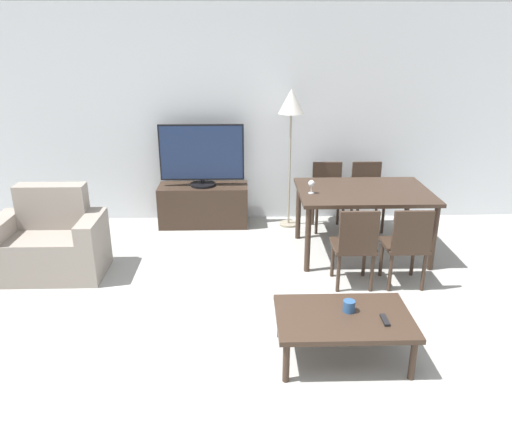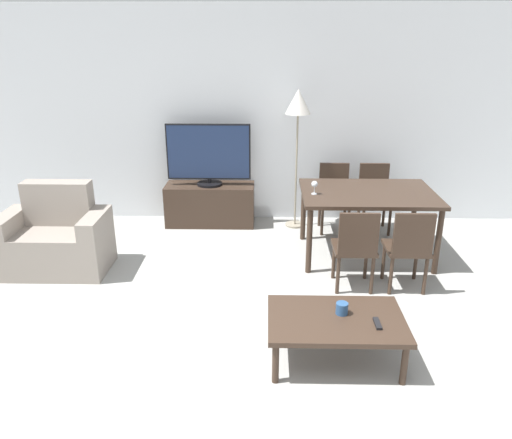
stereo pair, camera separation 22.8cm
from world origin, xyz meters
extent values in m
plane|color=#9E9E99|center=(0.00, 0.00, 0.00)|extent=(18.00, 18.00, 0.00)
cube|color=silver|center=(0.00, 3.68, 1.35)|extent=(7.55, 0.06, 2.70)
cube|color=gray|center=(-1.97, 1.99, 0.22)|extent=(0.70, 0.64, 0.45)
cube|color=gray|center=(-1.97, 2.21, 0.68)|extent=(0.70, 0.20, 0.46)
cube|color=gray|center=(-2.41, 1.99, 0.31)|extent=(0.18, 0.64, 0.63)
cube|color=gray|center=(-1.52, 1.99, 0.31)|extent=(0.18, 0.64, 0.63)
cube|color=#38281E|center=(-0.51, 3.39, 0.26)|extent=(1.13, 0.43, 0.53)
cylinder|color=black|center=(-0.51, 3.39, 0.54)|extent=(0.32, 0.32, 0.03)
cylinder|color=black|center=(-0.51, 3.39, 0.58)|extent=(0.04, 0.04, 0.05)
cube|color=black|center=(-0.51, 3.39, 0.96)|extent=(1.05, 0.04, 0.70)
cube|color=#19284C|center=(-0.51, 3.37, 0.96)|extent=(1.02, 0.01, 0.66)
cube|color=#38281E|center=(0.75, 0.51, 0.34)|extent=(1.02, 0.67, 0.04)
cylinder|color=#38281E|center=(0.30, 0.23, 0.16)|extent=(0.05, 0.05, 0.32)
cylinder|color=#38281E|center=(1.21, 0.23, 0.16)|extent=(0.05, 0.05, 0.32)
cylinder|color=#38281E|center=(0.30, 0.79, 0.16)|extent=(0.05, 0.05, 0.32)
cylinder|color=#38281E|center=(1.21, 0.79, 0.16)|extent=(0.05, 0.05, 0.32)
cube|color=#38281E|center=(1.32, 2.45, 0.73)|extent=(1.43, 1.02, 0.04)
cylinder|color=#38281E|center=(0.67, 2.00, 0.35)|extent=(0.06, 0.06, 0.71)
cylinder|color=#38281E|center=(1.98, 2.00, 0.35)|extent=(0.06, 0.06, 0.71)
cylinder|color=#38281E|center=(0.67, 2.89, 0.35)|extent=(0.06, 0.06, 0.71)
cylinder|color=#38281E|center=(1.98, 2.89, 0.35)|extent=(0.06, 0.06, 0.71)
cube|color=#38281E|center=(1.07, 1.71, 0.41)|extent=(0.40, 0.40, 0.04)
cylinder|color=#38281E|center=(0.91, 1.87, 0.20)|extent=(0.04, 0.04, 0.39)
cylinder|color=#38281E|center=(1.23, 1.87, 0.20)|extent=(0.04, 0.04, 0.39)
cylinder|color=#38281E|center=(0.91, 1.55, 0.20)|extent=(0.04, 0.04, 0.39)
cylinder|color=#38281E|center=(1.23, 1.55, 0.20)|extent=(0.04, 0.04, 0.39)
cube|color=#38281E|center=(1.07, 1.53, 0.63)|extent=(0.37, 0.04, 0.40)
cube|color=#38281E|center=(1.57, 3.18, 0.41)|extent=(0.40, 0.40, 0.04)
cylinder|color=#38281E|center=(1.41, 3.02, 0.20)|extent=(0.04, 0.04, 0.39)
cylinder|color=#38281E|center=(1.74, 3.02, 0.20)|extent=(0.04, 0.04, 0.39)
cylinder|color=#38281E|center=(1.41, 3.35, 0.20)|extent=(0.04, 0.04, 0.39)
cylinder|color=#38281E|center=(1.74, 3.35, 0.20)|extent=(0.04, 0.04, 0.39)
cube|color=#38281E|center=(1.57, 3.37, 0.63)|extent=(0.37, 0.04, 0.40)
cube|color=#38281E|center=(1.57, 1.71, 0.41)|extent=(0.40, 0.40, 0.04)
cylinder|color=#38281E|center=(1.41, 1.87, 0.20)|extent=(0.04, 0.04, 0.39)
cylinder|color=#38281E|center=(1.74, 1.87, 0.20)|extent=(0.04, 0.04, 0.39)
cylinder|color=#38281E|center=(1.41, 1.55, 0.20)|extent=(0.04, 0.04, 0.39)
cylinder|color=#38281E|center=(1.74, 1.55, 0.20)|extent=(0.04, 0.04, 0.39)
cube|color=#38281E|center=(1.57, 1.53, 0.63)|extent=(0.37, 0.04, 0.40)
cube|color=#38281E|center=(1.07, 3.18, 0.41)|extent=(0.40, 0.40, 0.04)
cylinder|color=#38281E|center=(0.91, 3.02, 0.20)|extent=(0.04, 0.04, 0.39)
cylinder|color=#38281E|center=(1.23, 3.02, 0.20)|extent=(0.04, 0.04, 0.39)
cylinder|color=#38281E|center=(0.91, 3.35, 0.20)|extent=(0.04, 0.04, 0.39)
cylinder|color=#38281E|center=(1.23, 3.35, 0.20)|extent=(0.04, 0.04, 0.39)
cube|color=#38281E|center=(1.07, 3.37, 0.63)|extent=(0.37, 0.04, 0.40)
cylinder|color=gray|center=(0.59, 3.35, 0.01)|extent=(0.24, 0.24, 0.02)
cylinder|color=gray|center=(0.59, 3.35, 0.73)|extent=(0.02, 0.02, 1.42)
cone|color=beige|center=(0.59, 3.35, 1.59)|extent=(0.31, 0.31, 0.29)
cube|color=black|center=(1.04, 0.43, 0.37)|extent=(0.04, 0.15, 0.02)
cylinder|color=navy|center=(0.80, 0.57, 0.41)|extent=(0.09, 0.09, 0.09)
cylinder|color=silver|center=(0.73, 2.34, 0.75)|extent=(0.06, 0.06, 0.01)
cylinder|color=silver|center=(0.73, 2.34, 0.79)|extent=(0.01, 0.01, 0.07)
sphere|color=silver|center=(0.73, 2.34, 0.86)|extent=(0.07, 0.07, 0.07)
camera|label=1|loc=(0.00, -2.72, 2.36)|focal=35.00mm
camera|label=2|loc=(0.22, -2.72, 2.36)|focal=35.00mm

